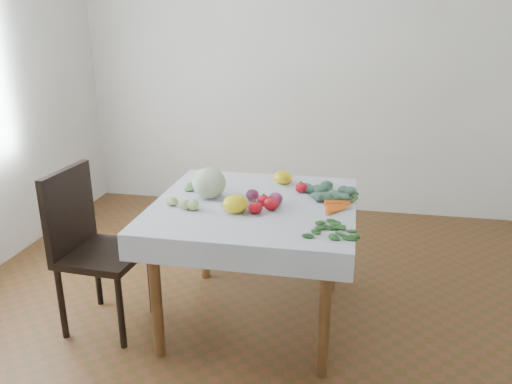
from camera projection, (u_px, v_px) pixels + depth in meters
ground at (255, 318)px, 3.06m from camera, size 4.00×4.00×0.00m
back_wall at (298, 65)px, 4.48m from camera, size 4.00×0.04×2.70m
table at (254, 219)px, 2.85m from camera, size 1.00×1.00×0.75m
tablecloth at (254, 203)px, 2.82m from camera, size 1.12×1.12×0.01m
chair at (89, 239)px, 2.85m from camera, size 0.46×0.46×0.95m
cabbage at (209, 183)px, 2.87m from camera, size 0.20×0.20×0.18m
tomato_a at (264, 200)px, 2.76m from camera, size 0.09×0.09×0.06m
tomato_b at (301, 188)px, 2.97m from camera, size 0.08×0.08×0.06m
tomato_c at (271, 204)px, 2.70m from camera, size 0.10×0.10×0.07m
tomato_d at (255, 208)px, 2.65m from camera, size 0.09×0.09×0.07m
heirloom_back at (283, 177)px, 3.13m from camera, size 0.13×0.13×0.09m
heirloom_front at (236, 204)px, 2.66m from camera, size 0.18×0.18×0.10m
onion_a at (252, 195)px, 2.85m from camera, size 0.08×0.08×0.06m
onion_b at (275, 199)px, 2.78m from camera, size 0.11×0.11×0.07m
tomatillo_cluster at (179, 205)px, 2.71m from camera, size 0.10×0.13×0.05m
carrot_bunch at (341, 204)px, 2.76m from camera, size 0.18×0.29×0.03m
kale_bunch at (331, 192)px, 2.93m from camera, size 0.35×0.29×0.05m
basil_bunch at (328, 229)px, 2.44m from camera, size 0.30×0.23×0.01m
dill_bunch at (205, 186)px, 3.07m from camera, size 0.24×0.18×0.02m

